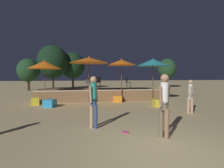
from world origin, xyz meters
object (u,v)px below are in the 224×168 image
(cube_seat_2, at_px, (50,103))
(person_2, at_px, (190,95))
(cube_seat_1, at_px, (159,103))
(background_tree_0, at_px, (167,69))
(bistro_chair_2, at_px, (127,81))
(person_1, at_px, (164,102))
(person_3, at_px, (94,99))
(patio_umbrella_0, at_px, (45,65))
(cube_seat_3, at_px, (36,101))
(patio_umbrella_2, at_px, (153,63))
(patio_umbrella_3, at_px, (89,60))
(background_tree_1, at_px, (73,65))
(background_tree_2, at_px, (28,70))
(patio_umbrella_1, at_px, (122,63))
(cube_seat_0, at_px, (118,99))
(bistro_chair_0, at_px, (98,81))
(background_tree_3, at_px, (53,62))
(frisbee_disc, at_px, (125,132))
(bistro_chair_1, at_px, (88,82))

(cube_seat_2, relative_size, person_2, 0.46)
(cube_seat_1, relative_size, background_tree_0, 0.15)
(cube_seat_1, bearing_deg, cube_seat_2, 171.89)
(cube_seat_1, xyz_separation_m, bistro_chair_2, (-0.92, 3.86, 1.18))
(person_1, height_order, person_2, person_1)
(person_3, bearing_deg, patio_umbrella_0, 153.60)
(person_1, bearing_deg, person_2, 106.28)
(cube_seat_3, distance_m, person_1, 8.65)
(patio_umbrella_2, xyz_separation_m, person_1, (-2.68, -7.23, -1.72))
(patio_umbrella_3, distance_m, bistro_chair_2, 3.92)
(cube_seat_2, xyz_separation_m, background_tree_0, (14.85, 14.50, 2.71))
(background_tree_1, bearing_deg, background_tree_2, -157.97)
(patio_umbrella_0, relative_size, background_tree_0, 0.65)
(patio_umbrella_1, relative_size, cube_seat_1, 4.53)
(patio_umbrella_2, distance_m, background_tree_0, 15.35)
(background_tree_0, bearing_deg, person_1, -117.36)
(cube_seat_0, xyz_separation_m, bistro_chair_0, (-1.21, 1.95, 1.18))
(background_tree_0, xyz_separation_m, background_tree_3, (-16.68, -1.67, 0.69))
(person_1, xyz_separation_m, person_3, (-2.00, 1.33, -0.05))
(background_tree_0, bearing_deg, bistro_chair_0, -136.00)
(person_2, xyz_separation_m, background_tree_1, (-6.52, 17.33, 2.39))
(cube_seat_3, distance_m, bistro_chair_2, 6.92)
(person_1, xyz_separation_m, background_tree_1, (-3.68, 20.29, 2.20))
(patio_umbrella_0, xyz_separation_m, cube_seat_0, (4.94, -0.24, -2.34))
(frisbee_disc, relative_size, background_tree_0, 0.05)
(cube_seat_3, relative_size, bistro_chair_0, 0.57)
(patio_umbrella_2, relative_size, background_tree_3, 0.54)
(patio_umbrella_3, xyz_separation_m, cube_seat_0, (2.03, 0.15, -2.66))
(frisbee_disc, distance_m, background_tree_3, 19.14)
(cube_seat_2, xyz_separation_m, cube_seat_3, (-1.00, 0.89, 0.02))
(patio_umbrella_1, height_order, cube_seat_2, patio_umbrella_1)
(background_tree_0, bearing_deg, patio_umbrella_1, -127.72)
(cube_seat_2, relative_size, bistro_chair_2, 0.85)
(patio_umbrella_3, distance_m, bistro_chair_1, 1.78)
(cube_seat_2, distance_m, bistro_chair_0, 4.67)
(person_3, distance_m, frisbee_disc, 1.56)
(bistro_chair_1, relative_size, background_tree_3, 0.16)
(cube_seat_3, xyz_separation_m, frisbee_disc, (4.27, -6.16, -0.22))
(patio_umbrella_1, xyz_separation_m, background_tree_2, (-9.27, 10.97, -0.26))
(background_tree_3, bearing_deg, person_1, -71.92)
(background_tree_1, bearing_deg, cube_seat_2, -92.43)
(cube_seat_0, distance_m, background_tree_0, 17.09)
(patio_umbrella_0, relative_size, background_tree_3, 0.50)
(person_3, bearing_deg, patio_umbrella_3, 127.89)
(cube_seat_3, xyz_separation_m, person_3, (3.29, -5.47, 0.78))
(patio_umbrella_3, xyz_separation_m, bistro_chair_2, (3.14, 1.82, -1.48))
(cube_seat_0, distance_m, cube_seat_3, 5.40)
(cube_seat_1, distance_m, background_tree_1, 16.64)
(patio_umbrella_3, distance_m, frisbee_disc, 7.06)
(bistro_chair_1, distance_m, background_tree_2, 12.36)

